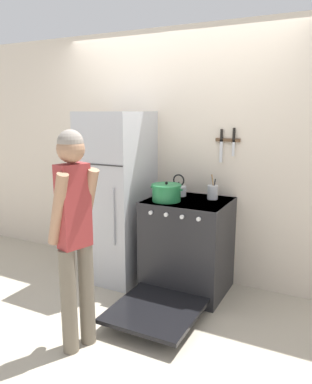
# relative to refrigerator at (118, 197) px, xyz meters

# --- Properties ---
(ground_plane) EXTENTS (14.00, 14.00, 0.00)m
(ground_plane) POSITION_rel_refrigerator_xyz_m (0.48, 0.34, -0.87)
(ground_plane) COLOR #B2A893
(wall_back) EXTENTS (10.00, 0.06, 2.55)m
(wall_back) POSITION_rel_refrigerator_xyz_m (0.48, 0.37, 0.41)
(wall_back) COLOR beige
(wall_back) RESTS_ON ground_plane
(refrigerator) EXTENTS (0.58, 0.71, 1.73)m
(refrigerator) POSITION_rel_refrigerator_xyz_m (0.00, 0.00, 0.00)
(refrigerator) COLOR #B7BABF
(refrigerator) RESTS_ON ground_plane
(stove_range) EXTENTS (0.76, 1.38, 0.91)m
(stove_range) POSITION_rel_refrigerator_xyz_m (0.78, -0.02, -0.41)
(stove_range) COLOR #232326
(stove_range) RESTS_ON ground_plane
(dutch_oven_pot) EXTENTS (0.32, 0.28, 0.18)m
(dutch_oven_pot) POSITION_rel_refrigerator_xyz_m (0.61, -0.11, 0.13)
(dutch_oven_pot) COLOR #237A42
(dutch_oven_pot) RESTS_ON stove_range
(tea_kettle) EXTENTS (0.19, 0.15, 0.22)m
(tea_kettle) POSITION_rel_refrigerator_xyz_m (0.62, 0.15, 0.11)
(tea_kettle) COLOR silver
(tea_kettle) RESTS_ON stove_range
(utensil_jar) EXTENTS (0.10, 0.10, 0.24)m
(utensil_jar) POSITION_rel_refrigerator_xyz_m (0.97, 0.16, 0.12)
(utensil_jar) COLOR #B7BABF
(utensil_jar) RESTS_ON stove_range
(person) EXTENTS (0.32, 0.38, 1.62)m
(person) POSITION_rel_refrigerator_xyz_m (0.41, -1.21, 0.06)
(person) COLOR #6B6051
(person) RESTS_ON ground_plane
(wall_knife_strip) EXTENTS (0.24, 0.03, 0.33)m
(wall_knife_strip) POSITION_rel_refrigerator_xyz_m (1.05, 0.33, 0.60)
(wall_knife_strip) COLOR brown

